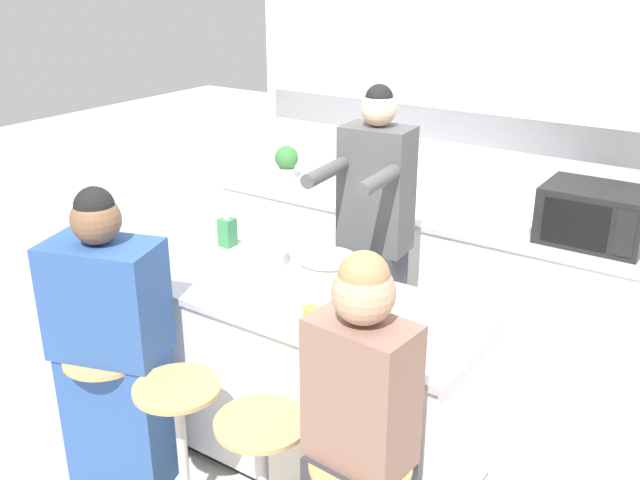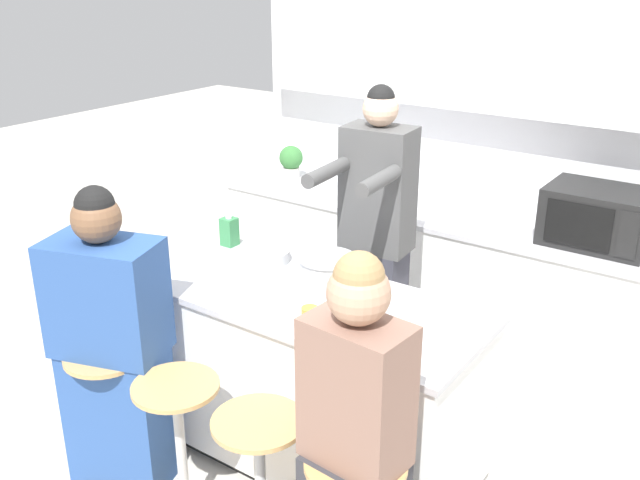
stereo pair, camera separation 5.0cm
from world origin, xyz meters
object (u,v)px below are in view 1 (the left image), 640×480
at_px(bar_stool_center_left, 182,451).
at_px(microwave, 595,215).
at_px(kitchen_island, 312,380).
at_px(bar_stool_leftmost, 113,417).
at_px(juice_carton, 227,232).
at_px(fruit_bowl, 269,256).
at_px(person_seated_near, 359,457).
at_px(coffee_cup_near, 312,316).
at_px(person_wrapped_blanket, 112,353).
at_px(person_cooking, 374,254).
at_px(banana_bunch, 362,314).
at_px(potted_plant, 287,160).
at_px(cooking_pot, 327,273).

bearing_deg(bar_stool_center_left, microwave, 62.02).
relative_size(kitchen_island, bar_stool_leftmost, 2.35).
bearing_deg(juice_carton, fruit_bowl, -8.44).
distance_m(person_seated_near, coffee_cup_near, 0.66).
height_order(person_seated_near, juice_carton, person_seated_near).
bearing_deg(bar_stool_leftmost, fruit_bowl, 74.57).
bearing_deg(person_wrapped_blanket, fruit_bowl, 55.88).
distance_m(fruit_bowl, microwave, 1.73).
height_order(person_cooking, fruit_bowl, person_cooking).
xyz_separation_m(person_cooking, banana_bunch, (0.33, -0.67, 0.03)).
xyz_separation_m(person_wrapped_blanket, potted_plant, (-0.55, 2.04, 0.33)).
bearing_deg(fruit_bowl, cooking_pot, -13.00).
distance_m(person_wrapped_blanket, juice_carton, 0.91).
bearing_deg(banana_bunch, person_wrapped_blanket, -149.24).
bearing_deg(coffee_cup_near, bar_stool_leftmost, -151.18).
bearing_deg(fruit_bowl, bar_stool_center_left, -77.45).
bearing_deg(person_wrapped_blanket, bar_stool_leftmost, -111.31).
distance_m(bar_stool_leftmost, juice_carton, 1.09).
height_order(bar_stool_leftmost, microwave, microwave).
xyz_separation_m(bar_stool_leftmost, person_seated_near, (1.27, 0.04, 0.32)).
bearing_deg(person_cooking, bar_stool_leftmost, -120.98).
xyz_separation_m(person_cooking, juice_carton, (-0.68, -0.36, 0.09)).
bearing_deg(person_wrapped_blanket, banana_bunch, 12.63).
distance_m(person_cooking, potted_plant, 1.42).
xyz_separation_m(bar_stool_center_left, juice_carton, (-0.50, 0.90, 0.60)).
relative_size(banana_bunch, juice_carton, 0.98).
relative_size(bar_stool_leftmost, person_seated_near, 0.47).
bearing_deg(coffee_cup_near, banana_bunch, 47.78).
bearing_deg(cooking_pot, kitchen_island, -95.18).
relative_size(person_cooking, juice_carton, 10.45).
height_order(bar_stool_center_left, microwave, microwave).
relative_size(kitchen_island, cooking_pot, 4.51).
relative_size(bar_stool_leftmost, potted_plant, 3.02).
bearing_deg(kitchen_island, microwave, 57.99).
bearing_deg(cooking_pot, person_seated_near, -49.65).
distance_m(person_cooking, juice_carton, 0.77).
bearing_deg(bar_stool_center_left, juice_carton, 118.89).
height_order(person_cooking, potted_plant, person_cooking).
xyz_separation_m(bar_stool_center_left, coffee_cup_near, (0.37, 0.43, 0.56)).
bearing_deg(bar_stool_center_left, coffee_cup_near, 49.77).
distance_m(kitchen_island, banana_bunch, 0.55).
distance_m(person_seated_near, fruit_bowl, 1.34).
height_order(bar_stool_leftmost, person_cooking, person_cooking).
relative_size(person_wrapped_blanket, person_seated_near, 0.99).
bearing_deg(kitchen_island, cooking_pot, 84.82).
bearing_deg(person_seated_near, bar_stool_center_left, -173.17).
relative_size(juice_carton, potted_plant, 0.74).
xyz_separation_m(cooking_pot, potted_plant, (-1.20, 1.31, 0.05)).
relative_size(cooking_pot, coffee_cup_near, 3.43).
xyz_separation_m(fruit_bowl, coffee_cup_near, (0.56, -0.42, 0.01)).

